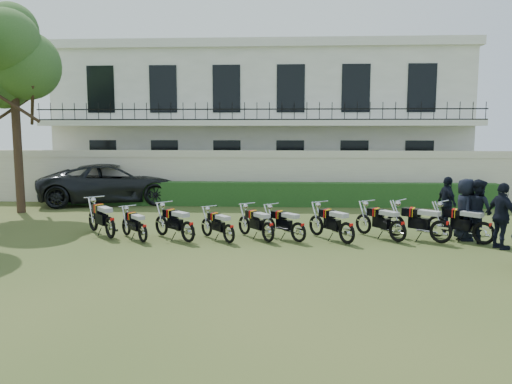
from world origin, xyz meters
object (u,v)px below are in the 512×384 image
Objects in this scene: motorcycle_4 at (268,227)px; suv at (114,183)px; officer_5 at (447,203)px; motorcycle_9 at (484,227)px; motorcycle_3 at (229,229)px; motorcycle_5 at (298,227)px; motorcycle_1 at (143,228)px; motorcycle_2 at (188,227)px; motorcycle_0 at (110,222)px; motorcycle_7 at (398,226)px; motorcycle_8 at (441,226)px; officer_2 at (502,216)px; officer_3 at (465,209)px; tree_west_near at (13,57)px; motorcycle_6 at (347,228)px; officer_4 at (478,211)px.

suv reaches higher than motorcycle_4.
motorcycle_9 is at bearing 178.04° from officer_5.
motorcycle_9 is at bearing -38.90° from motorcycle_3.
motorcycle_4 is at bearing 136.36° from motorcycle_5.
motorcycle_1 is 0.90× the size of motorcycle_9.
motorcycle_4 is at bearing -42.88° from motorcycle_2.
motorcycle_7 is at bearing -40.90° from motorcycle_0.
motorcycle_8 reaches higher than motorcycle_7.
officer_3 is (-0.58, 1.11, 0.00)m from officer_2.
motorcycle_3 is 0.79× the size of officer_5.
motorcycle_2 reaches higher than motorcycle_5.
motorcycle_3 is (8.63, -4.91, -5.46)m from tree_west_near.
motorcycle_1 is 0.83× the size of motorcycle_6.
motorcycle_3 is 0.91× the size of motorcycle_4.
motorcycle_2 is at bearing 132.51° from motorcycle_8.
motorcycle_6 is 3.88m from officer_4.
motorcycle_6 reaches higher than motorcycle_7.
officer_5 reaches higher than motorcycle_3.
officer_2 reaches higher than motorcycle_6.
motorcycle_2 is 5.97m from motorcycle_7.
officer_4 is at bearing -14.88° from tree_west_near.
motorcycle_5 is at bearing -42.83° from motorcycle_0.
motorcycle_2 is at bearing 95.41° from officer_5.
motorcycle_0 is at bearing 133.03° from motorcycle_9.
motorcycle_8 is (2.65, 0.23, 0.03)m from motorcycle_6.
officer_4 is (1.15, 0.43, 0.38)m from motorcycle_8.
officer_5 is (-0.35, 2.14, 0.35)m from motorcycle_9.
motorcycle_2 is 0.91× the size of motorcycle_6.
motorcycle_0 is 1.06× the size of motorcycle_9.
motorcycle_6 is 3.63m from officer_3.
suv reaches higher than motorcycle_0.
motorcycle_6 is 1.02× the size of motorcycle_7.
motorcycle_7 is (2.82, 0.18, 0.03)m from motorcycle_5.
motorcycle_2 is 1.09× the size of motorcycle_3.
motorcycle_5 is 5.27m from officer_5.
motorcycle_2 is at bearing 144.98° from motorcycle_6.
officer_5 reaches higher than motorcycle_4.
motorcycle_2 is 8.04m from officer_3.
officer_5 is at bearing -31.01° from motorcycle_2.
motorcycle_9 is (2.32, -0.18, 0.02)m from motorcycle_7.
suv is 3.43× the size of officer_3.
motorcycle_4 is 10.24m from suv.
suv is at bearing 45.25° from tree_west_near.
motorcycle_5 is 0.79× the size of officer_5.
motorcycle_8 is (5.96, 0.30, 0.09)m from motorcycle_3.
motorcycle_9 reaches higher than motorcycle_4.
motorcycle_3 is at bearing 98.13° from officer_5.
motorcycle_0 is 1.18m from motorcycle_1.
officer_4 is (13.03, -6.91, 0.04)m from suv.
motorcycle_9 is 0.85× the size of officer_3.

